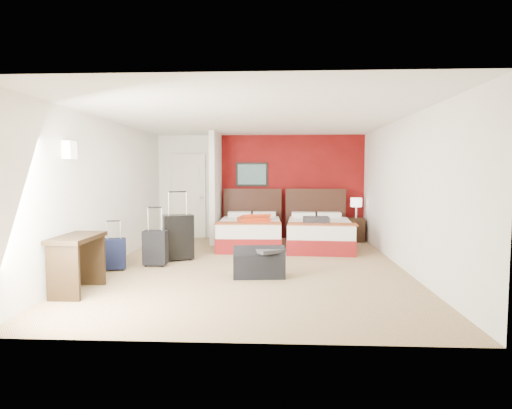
# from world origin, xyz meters

# --- Properties ---
(ground) EXTENTS (6.50, 6.50, 0.00)m
(ground) POSITION_xyz_m (0.00, 0.00, 0.00)
(ground) COLOR tan
(ground) RESTS_ON ground
(room_walls) EXTENTS (5.02, 6.52, 2.50)m
(room_walls) POSITION_xyz_m (-1.40, 1.42, 1.26)
(room_walls) COLOR white
(room_walls) RESTS_ON ground
(red_accent_panel) EXTENTS (3.50, 0.04, 2.50)m
(red_accent_panel) POSITION_xyz_m (0.75, 3.23, 1.25)
(red_accent_panel) COLOR maroon
(red_accent_panel) RESTS_ON ground
(partition_wall) EXTENTS (0.12, 1.20, 2.50)m
(partition_wall) POSITION_xyz_m (-1.00, 2.61, 1.25)
(partition_wall) COLOR silver
(partition_wall) RESTS_ON ground
(entry_door) EXTENTS (0.82, 0.06, 2.05)m
(entry_door) POSITION_xyz_m (-1.75, 3.20, 1.02)
(entry_door) COLOR silver
(entry_door) RESTS_ON ground
(bed_left) EXTENTS (1.36, 1.91, 0.56)m
(bed_left) POSITION_xyz_m (-0.17, 1.98, 0.28)
(bed_left) COLOR silver
(bed_left) RESTS_ON ground
(bed_right) EXTENTS (1.44, 1.98, 0.57)m
(bed_right) POSITION_xyz_m (1.31, 1.86, 0.28)
(bed_right) COLOR silver
(bed_right) RESTS_ON ground
(red_suitcase_open) EXTENTS (0.86, 1.00, 0.11)m
(red_suitcase_open) POSITION_xyz_m (-0.07, 1.88, 0.62)
(red_suitcase_open) COLOR #BB3010
(red_suitcase_open) RESTS_ON bed_left
(jacket_bundle) EXTENTS (0.53, 0.42, 0.12)m
(jacket_bundle) POSITION_xyz_m (1.21, 1.56, 0.63)
(jacket_bundle) COLOR #313135
(jacket_bundle) RESTS_ON bed_right
(nightstand) EXTENTS (0.42, 0.42, 0.55)m
(nightstand) POSITION_xyz_m (2.24, 2.80, 0.27)
(nightstand) COLOR black
(nightstand) RESTS_ON ground
(table_lamp) EXTENTS (0.34, 0.34, 0.47)m
(table_lamp) POSITION_xyz_m (2.24, 2.80, 0.78)
(table_lamp) COLOR white
(table_lamp) RESTS_ON nightstand
(suitcase_black) EXTENTS (0.62, 0.51, 0.80)m
(suitcase_black) POSITION_xyz_m (-1.39, 0.49, 0.40)
(suitcase_black) COLOR black
(suitcase_black) RESTS_ON ground
(suitcase_charcoal) EXTENTS (0.39, 0.25, 0.58)m
(suitcase_charcoal) POSITION_xyz_m (-1.66, -0.02, 0.29)
(suitcase_charcoal) COLOR black
(suitcase_charcoal) RESTS_ON ground
(suitcase_navy) EXTENTS (0.40, 0.30, 0.49)m
(suitcase_navy) POSITION_xyz_m (-2.24, -0.38, 0.25)
(suitcase_navy) COLOR black
(suitcase_navy) RESTS_ON ground
(duffel_bag) EXTENTS (0.82, 0.48, 0.40)m
(duffel_bag) POSITION_xyz_m (0.14, -0.70, 0.20)
(duffel_bag) COLOR black
(duffel_bag) RESTS_ON ground
(jacket_draped) EXTENTS (0.54, 0.52, 0.06)m
(jacket_draped) POSITION_xyz_m (0.29, -0.75, 0.42)
(jacket_draped) COLOR #36363B
(jacket_draped) RESTS_ON duffel_bag
(desk) EXTENTS (0.46, 0.92, 0.77)m
(desk) POSITION_xyz_m (-2.23, -1.67, 0.38)
(desk) COLOR black
(desk) RESTS_ON ground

